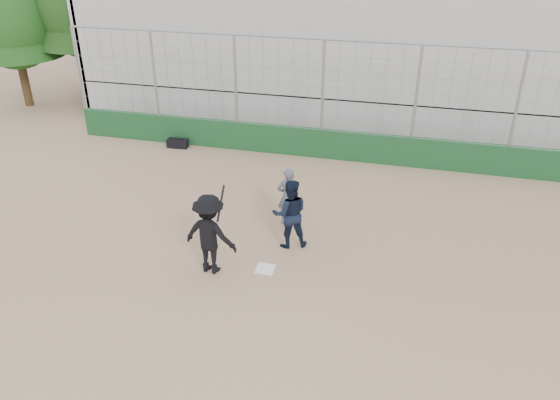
% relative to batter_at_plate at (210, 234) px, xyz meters
% --- Properties ---
extents(ground, '(90.00, 90.00, 0.00)m').
position_rel_batter_at_plate_xyz_m(ground, '(1.21, 0.33, -0.99)').
color(ground, '#856348').
rests_on(ground, ground).
extents(home_plate, '(0.44, 0.44, 0.02)m').
position_rel_batter_at_plate_xyz_m(home_plate, '(1.21, 0.33, -0.97)').
color(home_plate, white).
rests_on(home_plate, ground).
extents(backstop, '(18.10, 0.25, 4.04)m').
position_rel_batter_at_plate_xyz_m(backstop, '(1.21, 7.33, -0.03)').
color(backstop, '#133D1C').
rests_on(backstop, ground).
extents(bleachers, '(20.25, 6.70, 6.98)m').
position_rel_batter_at_plate_xyz_m(bleachers, '(1.21, 12.28, 1.94)').
color(bleachers, '#9F9F9F').
rests_on(bleachers, ground).
extents(tree_right, '(3.84, 3.84, 6.00)m').
position_rel_batter_at_plate_xyz_m(tree_right, '(-12.29, 9.83, 2.77)').
color(tree_right, '#322212').
rests_on(tree_right, ground).
extents(batter_at_plate, '(1.36, 0.89, 2.10)m').
position_rel_batter_at_plate_xyz_m(batter_at_plate, '(0.00, 0.00, 0.00)').
color(batter_at_plate, black).
rests_on(batter_at_plate, ground).
extents(catcher_crouched, '(1.09, 0.98, 1.24)m').
position_rel_batter_at_plate_xyz_m(catcher_crouched, '(1.53, 1.48, -0.37)').
color(catcher_crouched, black).
rests_on(catcher_crouched, ground).
extents(umpire, '(0.70, 0.60, 1.45)m').
position_rel_batter_at_plate_xyz_m(umpire, '(1.20, 2.62, -0.26)').
color(umpire, '#48515B').
rests_on(umpire, ground).
extents(equipment_bag, '(0.76, 0.36, 0.36)m').
position_rel_batter_at_plate_xyz_m(equipment_bag, '(-3.93, 6.90, -0.83)').
color(equipment_bag, black).
rests_on(equipment_bag, ground).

